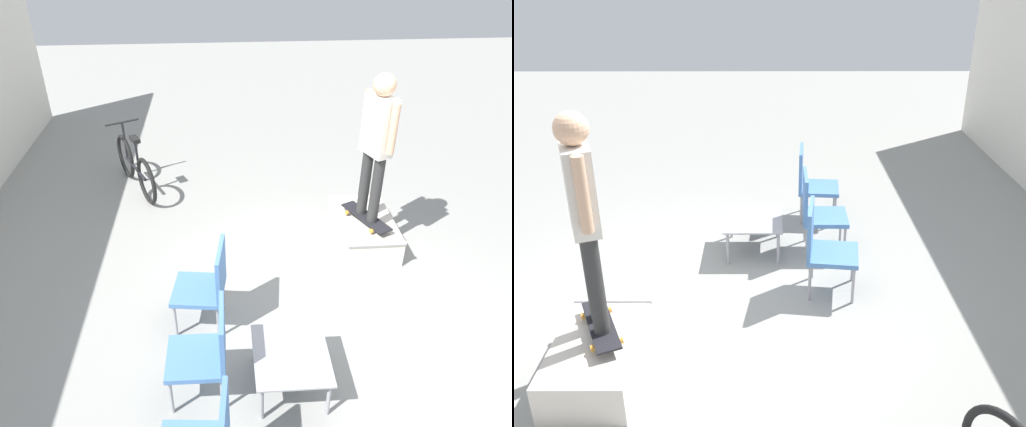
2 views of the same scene
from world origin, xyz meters
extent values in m
plane|color=gray|center=(0.00, 0.00, 0.00)|extent=(24.00, 24.00, 0.00)
cube|color=silver|center=(1.20, -0.64, 0.18)|extent=(1.16, 0.71, 0.36)
cylinder|color=#B7B7BC|center=(0.62, -0.64, 0.36)|extent=(0.05, 0.71, 0.05)
cube|color=black|center=(1.09, -0.61, 0.45)|extent=(0.79, 0.51, 0.02)
cylinder|color=gold|center=(1.26, -0.41, 0.41)|extent=(0.06, 0.05, 0.05)
cylinder|color=gold|center=(1.36, -0.61, 0.41)|extent=(0.06, 0.05, 0.05)
cylinder|color=gold|center=(0.83, -0.61, 0.41)|extent=(0.06, 0.05, 0.05)
cylinder|color=gold|center=(0.92, -0.82, 0.41)|extent=(0.06, 0.05, 0.05)
cylinder|color=#2D2D2D|center=(0.99, -0.65, 0.89)|extent=(0.13, 0.13, 0.87)
cylinder|color=#2D2D2D|center=(1.19, -0.57, 0.89)|extent=(0.13, 0.13, 0.87)
cube|color=silver|center=(1.09, -0.61, 1.68)|extent=(0.43, 0.33, 0.69)
cylinder|color=#D8A884|center=(0.87, -0.70, 1.73)|extent=(0.09, 0.09, 0.59)
cylinder|color=#D8A884|center=(1.31, -0.52, 1.73)|extent=(0.09, 0.09, 0.59)
sphere|color=#D8A884|center=(1.09, -0.61, 2.15)|extent=(0.25, 0.25, 0.25)
cube|color=#9E9EA3|center=(-1.03, 0.62, 0.41)|extent=(0.77, 0.68, 0.02)
cylinder|color=#9E9EA3|center=(-1.36, 0.33, 0.20)|extent=(0.04, 0.04, 0.40)
cylinder|color=#9E9EA3|center=(-0.70, 0.33, 0.20)|extent=(0.04, 0.04, 0.40)
cylinder|color=#9E9EA3|center=(-1.36, 0.91, 0.20)|extent=(0.04, 0.04, 0.40)
cylinder|color=#9E9EA3|center=(-0.70, 0.91, 0.20)|extent=(0.04, 0.04, 0.40)
cylinder|color=#99999E|center=(-0.81, 1.68, 0.20)|extent=(0.03, 0.03, 0.41)
cylinder|color=#99999E|center=(-1.25, 1.69, 0.20)|extent=(0.03, 0.03, 0.41)
cylinder|color=#99999E|center=(-0.81, 1.24, 0.20)|extent=(0.03, 0.03, 0.41)
cylinder|color=#99999E|center=(-1.25, 1.25, 0.20)|extent=(0.03, 0.03, 0.41)
cube|color=#4C7AB7|center=(-1.03, 1.46, 0.43)|extent=(0.53, 0.53, 0.05)
cube|color=#4C7AB7|center=(-1.03, 1.22, 0.72)|extent=(0.52, 0.05, 0.51)
cylinder|color=#99999E|center=(0.11, 1.65, 0.20)|extent=(0.03, 0.03, 0.41)
cylinder|color=#99999E|center=(-0.32, 1.71, 0.20)|extent=(0.03, 0.03, 0.41)
cylinder|color=#99999E|center=(0.06, 1.22, 0.20)|extent=(0.03, 0.03, 0.41)
cylinder|color=#99999E|center=(-0.38, 1.27, 0.20)|extent=(0.03, 0.03, 0.41)
cube|color=#4C7AB7|center=(-0.13, 1.46, 0.43)|extent=(0.58, 0.58, 0.05)
cube|color=#4C7AB7|center=(-0.17, 1.23, 0.72)|extent=(0.52, 0.11, 0.51)
torus|color=black|center=(3.27, 2.72, 0.35)|extent=(0.66, 0.37, 0.71)
torus|color=black|center=(2.41, 2.29, 0.35)|extent=(0.66, 0.37, 0.71)
cylinder|color=black|center=(2.84, 2.51, 0.35)|extent=(0.79, 0.43, 0.04)
cylinder|color=black|center=(2.68, 2.43, 0.61)|extent=(0.04, 0.04, 0.52)
cube|color=black|center=(2.68, 2.43, 0.90)|extent=(0.24, 0.19, 0.06)
cylinder|color=black|center=(3.18, 2.68, 0.66)|extent=(0.04, 0.04, 0.61)
cylinder|color=black|center=(3.18, 2.68, 0.97)|extent=(0.26, 0.48, 0.03)
camera|label=1|loc=(-4.08, 1.15, 3.86)|focal=35.00mm
camera|label=2|loc=(5.03, 0.79, 3.31)|focal=40.00mm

